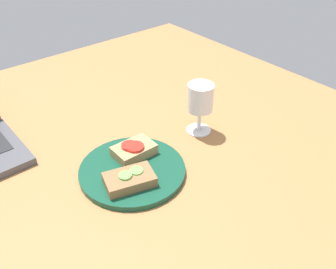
{
  "coord_description": "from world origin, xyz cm",
  "views": [
    {
      "loc": [
        -42.51,
        -63.98,
        62.37
      ],
      "look_at": [
        6.56,
        -5.08,
        8.0
      ],
      "focal_mm": 40.0,
      "sensor_mm": 36.0,
      "label": 1
    }
  ],
  "objects_px": {
    "plate": "(132,171)",
    "sandwich_with_cucumber": "(130,179)",
    "wine_glass": "(200,100)",
    "sandwich_with_tomato": "(134,150)"
  },
  "relations": [
    {
      "from": "sandwich_with_cucumber",
      "to": "wine_glass",
      "type": "distance_m",
      "value": 0.3
    },
    {
      "from": "sandwich_with_cucumber",
      "to": "sandwich_with_tomato",
      "type": "relative_size",
      "value": 1.25
    },
    {
      "from": "plate",
      "to": "wine_glass",
      "type": "bearing_deg",
      "value": 6.42
    },
    {
      "from": "plate",
      "to": "wine_glass",
      "type": "xyz_separation_m",
      "value": [
        0.24,
        0.03,
        0.09
      ]
    },
    {
      "from": "plate",
      "to": "sandwich_with_cucumber",
      "type": "bearing_deg",
      "value": -130.95
    },
    {
      "from": "sandwich_with_tomato",
      "to": "plate",
      "type": "bearing_deg",
      "value": -130.63
    },
    {
      "from": "sandwich_with_cucumber",
      "to": "wine_glass",
      "type": "height_order",
      "value": "wine_glass"
    },
    {
      "from": "plate",
      "to": "sandwich_with_tomato",
      "type": "xyz_separation_m",
      "value": [
        0.03,
        0.04,
        0.02
      ]
    },
    {
      "from": "sandwich_with_cucumber",
      "to": "wine_glass",
      "type": "xyz_separation_m",
      "value": [
        0.28,
        0.07,
        0.07
      ]
    },
    {
      "from": "plate",
      "to": "sandwich_with_cucumber",
      "type": "relative_size",
      "value": 2.02
    }
  ]
}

